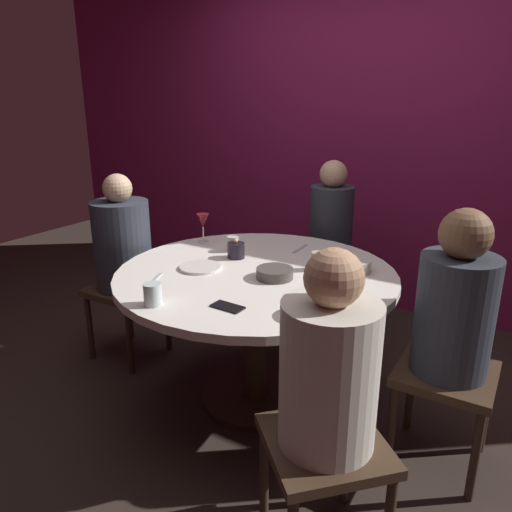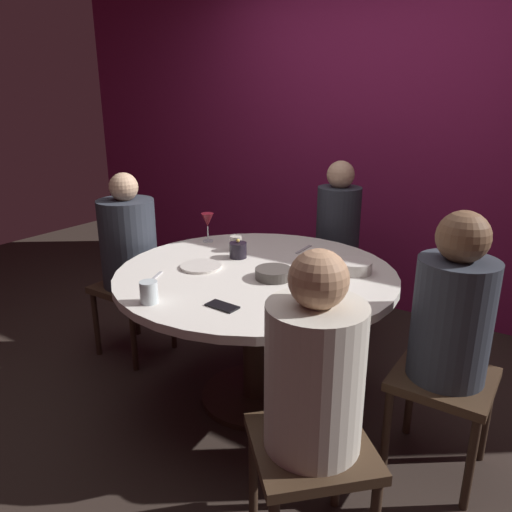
{
  "view_description": "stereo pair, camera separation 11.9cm",
  "coord_description": "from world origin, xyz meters",
  "px_view_note": "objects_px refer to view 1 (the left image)",
  "views": [
    {
      "loc": [
        1.19,
        -2.0,
        1.59
      ],
      "look_at": [
        0.0,
        0.0,
        0.83
      ],
      "focal_mm": 34.2,
      "sensor_mm": 36.0,
      "label": 1
    },
    {
      "loc": [
        1.29,
        -1.94,
        1.59
      ],
      "look_at": [
        0.0,
        0.0,
        0.83
      ],
      "focal_mm": 34.2,
      "sensor_mm": 36.0,
      "label": 2
    }
  ],
  "objects_px": {
    "cup_by_right_diner": "(233,244)",
    "bowl_salad_center": "(312,308)",
    "seated_diner_front_right": "(329,377)",
    "candle_holder": "(236,250)",
    "seated_diner_right": "(454,315)",
    "wine_glass": "(203,222)",
    "seated_diner_back": "(331,230)",
    "bowl_small_white": "(327,286)",
    "cup_by_left_diner": "(153,294)",
    "dinner_plate": "(200,267)",
    "bowl_sauce_side": "(353,265)",
    "cup_near_candle": "(317,261)",
    "seated_diner_left": "(123,248)",
    "cell_phone": "(228,307)",
    "dining_table": "(256,297)",
    "bowl_serving_large": "(275,273)"
  },
  "relations": [
    {
      "from": "cup_by_right_diner",
      "to": "bowl_salad_center",
      "type": "bearing_deg",
      "value": -36.6
    },
    {
      "from": "seated_diner_back",
      "to": "bowl_sauce_side",
      "type": "distance_m",
      "value": 0.84
    },
    {
      "from": "dinner_plate",
      "to": "dining_table",
      "type": "bearing_deg",
      "value": 23.4
    },
    {
      "from": "seated_diner_front_right",
      "to": "bowl_salad_center",
      "type": "distance_m",
      "value": 0.41
    },
    {
      "from": "wine_glass",
      "to": "cup_near_candle",
      "type": "height_order",
      "value": "wine_glass"
    },
    {
      "from": "dining_table",
      "to": "cup_by_left_diner",
      "type": "height_order",
      "value": "cup_by_left_diner"
    },
    {
      "from": "dining_table",
      "to": "seated_diner_back",
      "type": "bearing_deg",
      "value": 90.0
    },
    {
      "from": "seated_diner_back",
      "to": "cup_by_right_diner",
      "type": "distance_m",
      "value": 0.82
    },
    {
      "from": "cup_by_right_diner",
      "to": "cup_near_candle",
      "type": "bearing_deg",
      "value": -4.55
    },
    {
      "from": "seated_diner_back",
      "to": "bowl_serving_large",
      "type": "distance_m",
      "value": 1.04
    },
    {
      "from": "dining_table",
      "to": "seated_diner_left",
      "type": "bearing_deg",
      "value": 180.0
    },
    {
      "from": "cell_phone",
      "to": "seated_diner_left",
      "type": "bearing_deg",
      "value": 70.27
    },
    {
      "from": "seated_diner_front_right",
      "to": "cup_by_left_diner",
      "type": "xyz_separation_m",
      "value": [
        -0.84,
        0.1,
        0.08
      ]
    },
    {
      "from": "seated_diner_back",
      "to": "bowl_salad_center",
      "type": "distance_m",
      "value": 1.4
    },
    {
      "from": "cell_phone",
      "to": "bowl_sauce_side",
      "type": "height_order",
      "value": "bowl_sauce_side"
    },
    {
      "from": "seated_diner_right",
      "to": "bowl_sauce_side",
      "type": "height_order",
      "value": "seated_diner_right"
    },
    {
      "from": "bowl_sauce_side",
      "to": "seated_diner_back",
      "type": "bearing_deg",
      "value": 120.04
    },
    {
      "from": "seated_diner_front_right",
      "to": "bowl_serving_large",
      "type": "bearing_deg",
      "value": -4.28
    },
    {
      "from": "bowl_small_white",
      "to": "seated_diner_right",
      "type": "bearing_deg",
      "value": 6.41
    },
    {
      "from": "seated_diner_left",
      "to": "cup_near_candle",
      "type": "xyz_separation_m",
      "value": [
        1.2,
        0.18,
        0.07
      ]
    },
    {
      "from": "bowl_salad_center",
      "to": "cup_by_left_diner",
      "type": "relative_size",
      "value": 1.69
    },
    {
      "from": "cup_by_left_diner",
      "to": "cup_by_right_diner",
      "type": "height_order",
      "value": "cup_by_left_diner"
    },
    {
      "from": "bowl_small_white",
      "to": "cup_by_left_diner",
      "type": "height_order",
      "value": "cup_by_left_diner"
    },
    {
      "from": "bowl_small_white",
      "to": "cup_near_candle",
      "type": "distance_m",
      "value": 0.28
    },
    {
      "from": "cell_phone",
      "to": "cup_near_candle",
      "type": "distance_m",
      "value": 0.64
    },
    {
      "from": "seated_diner_right",
      "to": "dinner_plate",
      "type": "xyz_separation_m",
      "value": [
        -1.22,
        -0.12,
        0.02
      ]
    },
    {
      "from": "cup_by_left_diner",
      "to": "seated_diner_left",
      "type": "bearing_deg",
      "value": 142.98
    },
    {
      "from": "bowl_sauce_side",
      "to": "dining_table",
      "type": "bearing_deg",
      "value": -148.23
    },
    {
      "from": "bowl_serving_large",
      "to": "cup_near_candle",
      "type": "distance_m",
      "value": 0.25
    },
    {
      "from": "seated_diner_left",
      "to": "cup_by_left_diner",
      "type": "distance_m",
      "value": 0.98
    },
    {
      "from": "bowl_salad_center",
      "to": "seated_diner_back",
      "type": "bearing_deg",
      "value": 109.38
    },
    {
      "from": "seated_diner_right",
      "to": "wine_glass",
      "type": "distance_m",
      "value": 1.52
    },
    {
      "from": "seated_diner_back",
      "to": "cup_by_left_diner",
      "type": "height_order",
      "value": "seated_diner_back"
    },
    {
      "from": "bowl_small_white",
      "to": "cup_by_left_diner",
      "type": "relative_size",
      "value": 1.47
    },
    {
      "from": "seated_diner_back",
      "to": "seated_diner_front_right",
      "type": "bearing_deg",
      "value": 22.27
    },
    {
      "from": "seated_diner_back",
      "to": "candle_holder",
      "type": "bearing_deg",
      "value": -13.19
    },
    {
      "from": "dining_table",
      "to": "bowl_sauce_side",
      "type": "relative_size",
      "value": 7.91
    },
    {
      "from": "dining_table",
      "to": "bowl_salad_center",
      "type": "bearing_deg",
      "value": -35.99
    },
    {
      "from": "cup_by_left_diner",
      "to": "seated_diner_front_right",
      "type": "bearing_deg",
      "value": -6.61
    },
    {
      "from": "seated_diner_front_right",
      "to": "candle_holder",
      "type": "relative_size",
      "value": 10.88
    },
    {
      "from": "cup_by_right_diner",
      "to": "seated_diner_back",
      "type": "bearing_deg",
      "value": 69.61
    },
    {
      "from": "seated_diner_front_right",
      "to": "bowl_small_white",
      "type": "distance_m",
      "value": 0.68
    },
    {
      "from": "seated_diner_back",
      "to": "cup_by_right_diner",
      "type": "xyz_separation_m",
      "value": [
        -0.28,
        -0.77,
        0.06
      ]
    },
    {
      "from": "bowl_serving_large",
      "to": "bowl_salad_center",
      "type": "bearing_deg",
      "value": -41.58
    },
    {
      "from": "seated_diner_back",
      "to": "bowl_small_white",
      "type": "xyz_separation_m",
      "value": [
        0.41,
        -1.05,
        0.04
      ]
    },
    {
      "from": "seated_diner_right",
      "to": "bowl_salad_center",
      "type": "xyz_separation_m",
      "value": [
        -0.49,
        -0.34,
        0.05
      ]
    },
    {
      "from": "seated_diner_left",
      "to": "cup_by_right_diner",
      "type": "height_order",
      "value": "seated_diner_left"
    },
    {
      "from": "seated_diner_right",
      "to": "cup_by_right_diner",
      "type": "relative_size",
      "value": 13.69
    },
    {
      "from": "candle_holder",
      "to": "seated_diner_front_right",
      "type": "bearing_deg",
      "value": -42.42
    },
    {
      "from": "seated_diner_front_right",
      "to": "bowl_sauce_side",
      "type": "relative_size",
      "value": 6.44
    }
  ]
}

